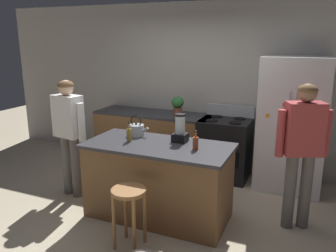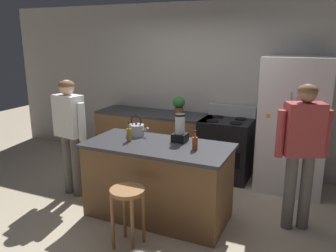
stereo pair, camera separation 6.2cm
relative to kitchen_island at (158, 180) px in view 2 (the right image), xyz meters
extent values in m
plane|color=beige|center=(0.00, 0.00, -0.46)|extent=(14.00, 14.00, 0.00)
cube|color=#BCB7AD|center=(0.00, 1.95, 0.89)|extent=(8.00, 0.10, 2.70)
cube|color=brown|center=(0.00, 0.00, -0.02)|extent=(1.67, 0.78, 0.88)
cube|color=#333338|center=(0.00, 0.00, 0.44)|extent=(1.73, 0.84, 0.04)
cube|color=brown|center=(-0.80, 1.55, -0.02)|extent=(2.00, 0.64, 0.88)
cube|color=#333338|center=(-0.80, 1.55, 0.44)|extent=(2.00, 0.64, 0.04)
cube|color=silver|center=(1.38, 1.50, 0.48)|extent=(0.90, 0.70, 1.90)
cylinder|color=#B7BABF|center=(1.34, 1.13, 0.58)|extent=(0.02, 0.02, 0.85)
cylinder|color=#B7BABF|center=(1.42, 1.13, 0.58)|extent=(0.02, 0.02, 0.85)
cube|color=red|center=(1.29, 1.15, 0.83)|extent=(0.05, 0.01, 0.05)
cube|color=red|center=(1.71, 1.15, 0.60)|extent=(0.05, 0.01, 0.05)
cube|color=orange|center=(1.09, 1.15, 0.66)|extent=(0.05, 0.01, 0.05)
cube|color=black|center=(0.43, 1.52, 0.00)|extent=(0.76, 0.64, 0.92)
cube|color=black|center=(0.43, 1.20, -0.05)|extent=(0.60, 0.01, 0.24)
cube|color=#B7BABF|center=(0.43, 1.81, 0.55)|extent=(0.76, 0.06, 0.18)
cylinder|color=black|center=(0.25, 1.37, 0.47)|extent=(0.18, 0.18, 0.01)
cylinder|color=black|center=(0.61, 1.37, 0.47)|extent=(0.18, 0.18, 0.01)
cylinder|color=black|center=(0.25, 1.67, 0.47)|extent=(0.18, 0.18, 0.01)
cylinder|color=black|center=(0.61, 1.67, 0.47)|extent=(0.18, 0.18, 0.01)
cylinder|color=#66605B|center=(-1.44, 0.08, -0.04)|extent=(0.15, 0.15, 0.85)
cylinder|color=#66605B|center=(-1.26, 0.04, -0.04)|extent=(0.15, 0.15, 0.85)
cube|color=white|center=(-1.35, 0.06, 0.67)|extent=(0.43, 0.29, 0.56)
cylinder|color=white|center=(-1.59, 0.10, 0.62)|extent=(0.10, 0.10, 0.50)
cylinder|color=white|center=(-1.10, 0.02, 0.62)|extent=(0.10, 0.10, 0.50)
sphere|color=#D8AD8C|center=(-1.35, 0.06, 1.04)|extent=(0.23, 0.23, 0.20)
ellipsoid|color=brown|center=(-1.35, 0.06, 1.08)|extent=(0.24, 0.24, 0.12)
cylinder|color=#66605B|center=(1.65, 0.44, -0.02)|extent=(0.17, 0.17, 0.89)
cylinder|color=#66605B|center=(1.48, 0.36, -0.02)|extent=(0.17, 0.17, 0.89)
cube|color=#B23F3F|center=(1.56, 0.40, 0.72)|extent=(0.45, 0.36, 0.58)
cylinder|color=#B23F3F|center=(1.79, 0.50, 0.67)|extent=(0.12, 0.12, 0.53)
cylinder|color=#B23F3F|center=(1.34, 0.30, 0.67)|extent=(0.12, 0.12, 0.53)
sphere|color=#8C664C|center=(1.56, 0.40, 1.11)|extent=(0.26, 0.26, 0.20)
ellipsoid|color=brown|center=(1.56, 0.40, 1.14)|extent=(0.28, 0.28, 0.12)
cylinder|color=#9E6B3D|center=(-0.01, -0.70, 0.16)|extent=(0.36, 0.36, 0.04)
cylinder|color=#9E6B3D|center=(-0.12, -0.81, -0.16)|extent=(0.04, 0.04, 0.61)
cylinder|color=#9E6B3D|center=(0.11, -0.81, -0.16)|extent=(0.04, 0.04, 0.61)
cylinder|color=#9E6B3D|center=(-0.12, -0.58, -0.16)|extent=(0.04, 0.04, 0.61)
cylinder|color=#9E6B3D|center=(0.11, -0.58, -0.16)|extent=(0.04, 0.04, 0.61)
cone|color=gray|center=(0.49, -0.95, -0.23)|extent=(0.04, 0.04, 0.03)
cylinder|color=brown|center=(-0.37, 1.55, 0.52)|extent=(0.14, 0.14, 0.12)
ellipsoid|color=#337A38|center=(-0.37, 1.55, 0.67)|extent=(0.20, 0.20, 0.18)
cube|color=black|center=(0.20, 0.21, 0.51)|extent=(0.17, 0.17, 0.10)
cylinder|color=silver|center=(0.20, 0.21, 0.67)|extent=(0.12, 0.12, 0.22)
cylinder|color=black|center=(0.20, 0.21, 0.79)|extent=(0.12, 0.12, 0.02)
cylinder|color=olive|center=(-0.37, -0.03, 0.54)|extent=(0.06, 0.06, 0.15)
cylinder|color=olive|center=(-0.37, -0.03, 0.65)|extent=(0.02, 0.02, 0.07)
cylinder|color=black|center=(-0.37, -0.03, 0.69)|extent=(0.03, 0.03, 0.02)
cylinder|color=#B24C26|center=(0.47, 0.00, 0.53)|extent=(0.06, 0.06, 0.14)
cylinder|color=#B24C26|center=(0.47, 0.00, 0.63)|extent=(0.02, 0.02, 0.06)
cylinder|color=black|center=(0.47, 0.00, 0.67)|extent=(0.03, 0.03, 0.02)
cylinder|color=#B7BABF|center=(-0.41, 0.23, 0.53)|extent=(0.20, 0.20, 0.14)
sphere|color=black|center=(-0.41, 0.23, 0.61)|extent=(0.03, 0.03, 0.03)
cylinder|color=#B7BABF|center=(-0.28, 0.23, 0.55)|extent=(0.09, 0.03, 0.08)
torus|color=black|center=(-0.41, 0.23, 0.65)|extent=(0.16, 0.02, 0.16)
camera|label=1|loc=(1.63, -3.47, 1.67)|focal=36.54mm
camera|label=2|loc=(1.69, -3.44, 1.67)|focal=36.54mm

